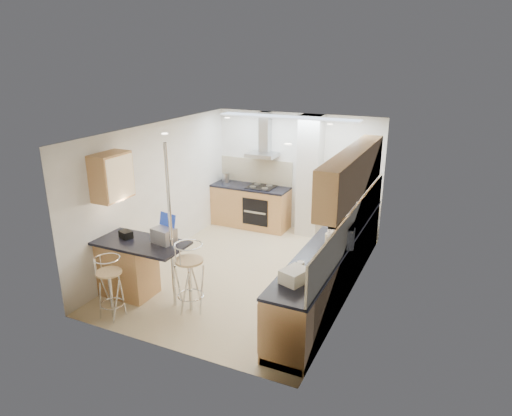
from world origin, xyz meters
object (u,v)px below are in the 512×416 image
at_px(microwave, 341,233).
at_px(bread_bin, 295,276).
at_px(bar_stool_near, 110,287).
at_px(bar_stool_end, 190,277).
at_px(laptop, 164,235).

distance_m(microwave, bread_bin, 1.48).
bearing_deg(bar_stool_near, bar_stool_end, 14.08).
height_order(microwave, bar_stool_near, microwave).
bearing_deg(bar_stool_near, bread_bin, -10.40).
relative_size(microwave, laptop, 1.74).
xyz_separation_m(laptop, bar_stool_end, (0.52, -0.15, -0.52)).
distance_m(bar_stool_end, bread_bin, 1.75).
bearing_deg(laptop, bread_bin, 3.20).
relative_size(laptop, bread_bin, 0.99).
distance_m(laptop, bar_stool_end, 0.75).
relative_size(microwave, bar_stool_end, 0.54).
xyz_separation_m(microwave, bar_stool_near, (-2.81, -1.93, -0.60)).
height_order(laptop, bar_stool_near, laptop).
distance_m(microwave, laptop, 2.66).
xyz_separation_m(bar_stool_end, bread_bin, (1.68, -0.18, 0.47)).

